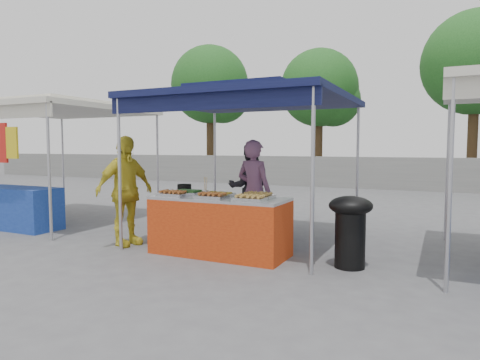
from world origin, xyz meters
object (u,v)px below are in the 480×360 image
at_px(wok_burner, 350,225).
at_px(helper_man, 250,187).
at_px(cooking_pot, 184,188).
at_px(vendor_woman, 254,191).
at_px(customer_person, 125,191).
at_px(vendor_table, 219,226).

height_order(wok_burner, helper_man, helper_man).
bearing_deg(helper_man, cooking_pot, 42.81).
bearing_deg(vendor_woman, helper_man, -51.72).
height_order(cooking_pot, helper_man, helper_man).
height_order(wok_burner, vendor_woman, vendor_woman).
bearing_deg(customer_person, vendor_woman, -45.15).
distance_m(wok_burner, helper_man, 2.75).
relative_size(vendor_table, customer_person, 1.14).
xyz_separation_m(vendor_table, customer_person, (-1.66, -0.11, 0.45)).
relative_size(cooking_pot, wok_burner, 0.24).
xyz_separation_m(vendor_table, helper_man, (-0.32, 1.78, 0.40)).
distance_m(vendor_table, wok_burner, 1.87).
bearing_deg(wok_burner, vendor_table, -170.45).
bearing_deg(vendor_woman, vendor_table, 91.85).
height_order(vendor_table, customer_person, customer_person).
relative_size(wok_burner, vendor_woman, 0.56).
height_order(vendor_woman, helper_man, vendor_woman).
bearing_deg(vendor_table, customer_person, -176.31).
relative_size(vendor_woman, helper_man, 1.03).
bearing_deg(vendor_woman, wok_burner, 164.49).
distance_m(vendor_table, cooking_pot, 1.00).
distance_m(vendor_table, customer_person, 1.72).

